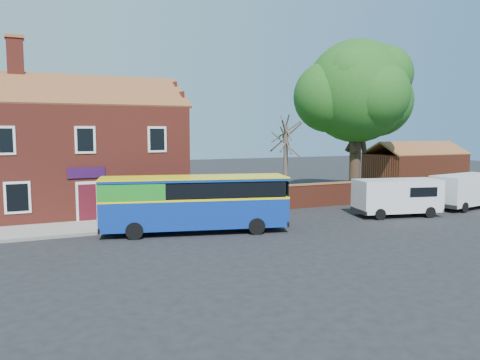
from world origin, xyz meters
name	(u,v)px	position (x,y,z in m)	size (l,w,h in m)	color
ground	(259,239)	(0.00, 0.00, 0.00)	(120.00, 120.00, 0.00)	black
pavement	(91,227)	(-7.00, 5.75, 0.06)	(18.00, 3.50, 0.12)	gray
kerb	(95,234)	(-7.00, 4.00, 0.07)	(18.00, 0.15, 0.14)	slate
grass_strip	(331,192)	(13.00, 13.00, 0.02)	(26.00, 12.00, 0.04)	#426B28
shop_building	(79,158)	(-7.02, 11.50, 3.41)	(12.30, 8.13, 10.50)	maroon
boundary_wall	(380,191)	(13.00, 7.00, 0.81)	(22.00, 0.38, 1.60)	maroon
outbuilding	(415,169)	(22.00, 13.00, 1.61)	(8.20, 5.06, 4.17)	maroon
bus	(189,201)	(-2.58, 2.73, 1.60)	(9.53, 4.35, 2.82)	navy
van_near	(397,196)	(10.24, 2.15, 1.23)	(5.32, 2.97, 2.20)	silver
van_far	(465,190)	(16.33, 2.59, 1.24)	(5.35, 2.92, 2.22)	silver
large_tree	(356,95)	(13.16, 10.22, 7.84)	(9.82, 7.77, 11.98)	black
bare_tree	(286,160)	(6.72, 9.59, 3.03)	(2.22, 2.64, 5.92)	#4C4238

